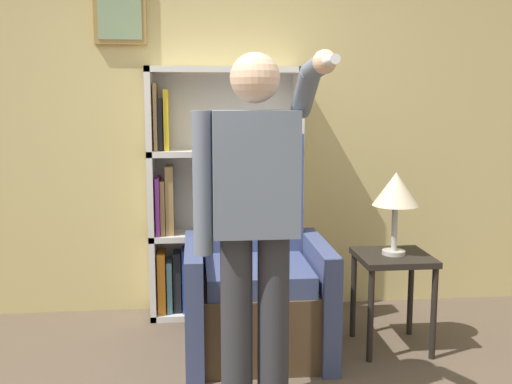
# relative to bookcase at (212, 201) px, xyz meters

# --- Properties ---
(wall_back) EXTENTS (8.00, 0.11, 2.80)m
(wall_back) POSITION_rel_bookcase_xyz_m (0.05, 0.16, 0.59)
(wall_back) COLOR tan
(wall_back) RESTS_ON ground_plane
(bookcase) EXTENTS (1.04, 0.28, 1.72)m
(bookcase) POSITION_rel_bookcase_xyz_m (0.00, 0.00, 0.00)
(bookcase) COLOR silver
(bookcase) RESTS_ON ground_plane
(armchair) EXTENTS (0.84, 0.81, 1.29)m
(armchair) POSITION_rel_bookcase_xyz_m (0.24, -0.62, -0.41)
(armchair) COLOR #4C3823
(armchair) RESTS_ON ground_plane
(person_standing) EXTENTS (0.53, 0.78, 1.71)m
(person_standing) POSITION_rel_bookcase_xyz_m (0.15, -1.42, 0.17)
(person_standing) COLOR #2D2D33
(person_standing) RESTS_ON ground_plane
(side_table) EXTENTS (0.43, 0.43, 0.58)m
(side_table) POSITION_rel_bookcase_xyz_m (1.06, -0.71, -0.33)
(side_table) COLOR black
(side_table) RESTS_ON ground_plane
(table_lamp) EXTENTS (0.27, 0.27, 0.50)m
(table_lamp) POSITION_rel_bookcase_xyz_m (1.06, -0.71, 0.15)
(table_lamp) COLOR #B7B2A8
(table_lamp) RESTS_ON side_table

